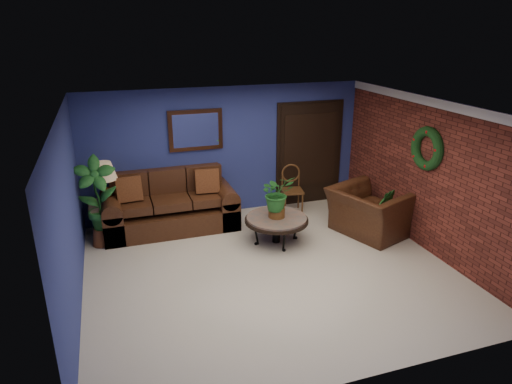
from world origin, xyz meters
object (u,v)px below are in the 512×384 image
object	(u,v)px
table_lamp	(105,178)
armchair	(370,212)
side_chair	(292,185)
coffee_table	(277,220)
end_table	(109,211)
sofa	(170,209)

from	to	relation	value
table_lamp	armchair	world-z (taller)	table_lamp
table_lamp	side_chair	size ratio (longest dim) A/B	0.76
armchair	table_lamp	bearing A→B (deg)	53.17
coffee_table	table_lamp	size ratio (longest dim) A/B	1.51
table_lamp	side_chair	distance (m)	3.57
table_lamp	side_chair	bearing A→B (deg)	1.13
coffee_table	end_table	bearing A→B (deg)	156.69
end_table	armchair	xyz separation A→B (m)	(4.45, -1.37, -0.06)
table_lamp	side_chair	xyz separation A→B (m)	(3.53, 0.07, -0.55)
sofa	armchair	size ratio (longest dim) A/B	1.87
end_table	side_chair	world-z (taller)	side_chair
sofa	armchair	distance (m)	3.65
coffee_table	armchair	bearing A→B (deg)	-6.23
end_table	armchair	size ratio (longest dim) A/B	0.53
sofa	table_lamp	distance (m)	1.31
sofa	coffee_table	bearing A→B (deg)	-36.39
end_table	table_lamp	distance (m)	0.62
sofa	armchair	xyz separation A→B (m)	(3.37, -1.41, 0.06)
end_table	sofa	bearing A→B (deg)	2.15
coffee_table	armchair	world-z (taller)	armchair
side_chair	table_lamp	bearing A→B (deg)	-168.55
end_table	armchair	distance (m)	4.66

